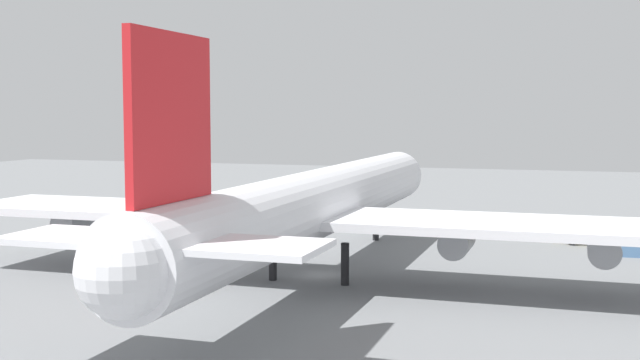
{
  "coord_description": "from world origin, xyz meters",
  "views": [
    {
      "loc": [
        -66.29,
        -21.55,
        14.44
      ],
      "look_at": [
        0.0,
        0.0,
        8.47
      ],
      "focal_mm": 44.85,
      "sensor_mm": 36.0,
      "label": 1
    }
  ],
  "objects_px": {
    "cargo_container_fore": "(631,247)",
    "pushback_tractor": "(586,234)",
    "cargo_airplane": "(318,204)",
    "safety_cone_nose": "(410,225)"
  },
  "relations": [
    {
      "from": "safety_cone_nose",
      "to": "cargo_container_fore",
      "type": "bearing_deg",
      "value": -116.27
    },
    {
      "from": "cargo_container_fore",
      "to": "pushback_tractor",
      "type": "bearing_deg",
      "value": 35.91
    },
    {
      "from": "pushback_tractor",
      "to": "cargo_container_fore",
      "type": "xyz_separation_m",
      "value": [
        -5.88,
        -4.26,
        -0.23
      ]
    },
    {
      "from": "cargo_airplane",
      "to": "cargo_container_fore",
      "type": "bearing_deg",
      "value": -54.37
    },
    {
      "from": "pushback_tractor",
      "to": "cargo_container_fore",
      "type": "height_order",
      "value": "pushback_tractor"
    },
    {
      "from": "pushback_tractor",
      "to": "cargo_container_fore",
      "type": "bearing_deg",
      "value": -144.09
    },
    {
      "from": "pushback_tractor",
      "to": "safety_cone_nose",
      "type": "height_order",
      "value": "pushback_tractor"
    },
    {
      "from": "pushback_tractor",
      "to": "cargo_container_fore",
      "type": "distance_m",
      "value": 7.26
    },
    {
      "from": "cargo_airplane",
      "to": "safety_cone_nose",
      "type": "bearing_deg",
      "value": -3.13
    },
    {
      "from": "cargo_airplane",
      "to": "safety_cone_nose",
      "type": "relative_size",
      "value": 93.34
    }
  ]
}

